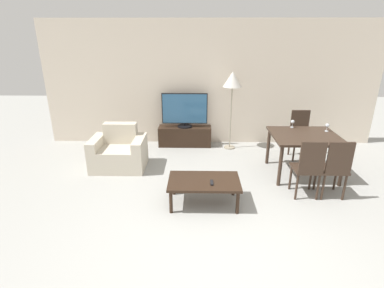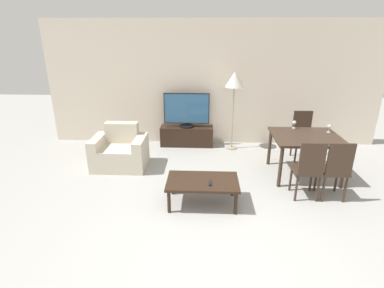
{
  "view_description": "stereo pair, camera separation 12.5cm",
  "coord_description": "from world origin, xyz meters",
  "px_view_note": "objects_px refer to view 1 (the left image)",
  "views": [
    {
      "loc": [
        -0.28,
        -2.87,
        2.44
      ],
      "look_at": [
        -0.38,
        1.87,
        0.65
      ],
      "focal_mm": 28.0,
      "sensor_mm": 36.0,
      "label": 1
    },
    {
      "loc": [
        -0.16,
        -2.86,
        2.44
      ],
      "look_at": [
        -0.38,
        1.87,
        0.65
      ],
      "focal_mm": 28.0,
      "sensor_mm": 36.0,
      "label": 2
    }
  ],
  "objects_px": {
    "floor_lamp": "(232,82)",
    "dining_table": "(305,140)",
    "dining_chair_far": "(300,132)",
    "wine_glass_left": "(293,122)",
    "armchair": "(119,153)",
    "coffee_table": "(204,183)",
    "tv": "(185,110)",
    "tv_stand": "(185,136)",
    "wine_glass_center": "(327,126)",
    "dining_chair_near": "(308,166)",
    "dining_chair_near_right": "(335,166)",
    "remote_primary": "(212,183)"
  },
  "relations": [
    {
      "from": "dining_table",
      "to": "wine_glass_left",
      "type": "bearing_deg",
      "value": 103.85
    },
    {
      "from": "armchair",
      "to": "dining_table",
      "type": "height_order",
      "value": "armchair"
    },
    {
      "from": "tv_stand",
      "to": "wine_glass_left",
      "type": "relative_size",
      "value": 8.02
    },
    {
      "from": "coffee_table",
      "to": "remote_primary",
      "type": "relative_size",
      "value": 7.02
    },
    {
      "from": "dining_chair_near",
      "to": "wine_glass_center",
      "type": "bearing_deg",
      "value": 57.95
    },
    {
      "from": "floor_lamp",
      "to": "dining_table",
      "type": "bearing_deg",
      "value": -47.51
    },
    {
      "from": "armchair",
      "to": "floor_lamp",
      "type": "height_order",
      "value": "floor_lamp"
    },
    {
      "from": "tv",
      "to": "floor_lamp",
      "type": "height_order",
      "value": "floor_lamp"
    },
    {
      "from": "floor_lamp",
      "to": "remote_primary",
      "type": "xyz_separation_m",
      "value": [
        -0.5,
        -2.4,
        -1.06
      ]
    },
    {
      "from": "armchair",
      "to": "dining_chair_near_right",
      "type": "distance_m",
      "value": 3.72
    },
    {
      "from": "dining_chair_far",
      "to": "remote_primary",
      "type": "distance_m",
      "value": 2.71
    },
    {
      "from": "tv",
      "to": "dining_table",
      "type": "bearing_deg",
      "value": -33.15
    },
    {
      "from": "dining_table",
      "to": "floor_lamp",
      "type": "bearing_deg",
      "value": 132.49
    },
    {
      "from": "dining_table",
      "to": "wine_glass_center",
      "type": "height_order",
      "value": "wine_glass_center"
    },
    {
      "from": "dining_chair_near_right",
      "to": "wine_glass_left",
      "type": "height_order",
      "value": "dining_chair_near_right"
    },
    {
      "from": "tv",
      "to": "dining_chair_near_right",
      "type": "relative_size",
      "value": 1.04
    },
    {
      "from": "tv",
      "to": "dining_chair_near",
      "type": "relative_size",
      "value": 1.04
    },
    {
      "from": "dining_chair_far",
      "to": "floor_lamp",
      "type": "distance_m",
      "value": 1.71
    },
    {
      "from": "dining_chair_far",
      "to": "remote_primary",
      "type": "xyz_separation_m",
      "value": [
        -1.87,
        -1.95,
        -0.13
      ]
    },
    {
      "from": "tv_stand",
      "to": "dining_table",
      "type": "height_order",
      "value": "dining_table"
    },
    {
      "from": "wine_glass_left",
      "to": "wine_glass_center",
      "type": "height_order",
      "value": "same"
    },
    {
      "from": "armchair",
      "to": "tv_stand",
      "type": "bearing_deg",
      "value": 45.05
    },
    {
      "from": "armchair",
      "to": "wine_glass_left",
      "type": "relative_size",
      "value": 6.76
    },
    {
      "from": "dining_chair_near",
      "to": "wine_glass_center",
      "type": "height_order",
      "value": "dining_chair_near"
    },
    {
      "from": "dining_chair_near_right",
      "to": "wine_glass_center",
      "type": "distance_m",
      "value": 1.11
    },
    {
      "from": "floor_lamp",
      "to": "wine_glass_left",
      "type": "distance_m",
      "value": 1.49
    },
    {
      "from": "tv",
      "to": "wine_glass_left",
      "type": "relative_size",
      "value": 6.83
    },
    {
      "from": "tv_stand",
      "to": "floor_lamp",
      "type": "bearing_deg",
      "value": -8.2
    },
    {
      "from": "dining_chair_near_right",
      "to": "wine_glass_center",
      "type": "relative_size",
      "value": 6.55
    },
    {
      "from": "dining_table",
      "to": "dining_chair_near",
      "type": "xyz_separation_m",
      "value": [
        -0.2,
        -0.82,
        -0.13
      ]
    },
    {
      "from": "dining_table",
      "to": "dining_chair_far",
      "type": "bearing_deg",
      "value": 76.36
    },
    {
      "from": "dining_table",
      "to": "dining_chair_near",
      "type": "bearing_deg",
      "value": -103.64
    },
    {
      "from": "dining_chair_near_right",
      "to": "tv",
      "type": "bearing_deg",
      "value": 136.59
    },
    {
      "from": "dining_table",
      "to": "dining_chair_far",
      "type": "xyz_separation_m",
      "value": [
        0.2,
        0.82,
        -0.13
      ]
    },
    {
      "from": "wine_glass_left",
      "to": "tv_stand",
      "type": "bearing_deg",
      "value": 154.41
    },
    {
      "from": "armchair",
      "to": "remote_primary",
      "type": "relative_size",
      "value": 6.58
    },
    {
      "from": "tv_stand",
      "to": "wine_glass_center",
      "type": "xyz_separation_m",
      "value": [
        2.61,
        -1.21,
        0.63
      ]
    },
    {
      "from": "tv",
      "to": "remote_primary",
      "type": "distance_m",
      "value": 2.63
    },
    {
      "from": "coffee_table",
      "to": "dining_chair_near",
      "type": "height_order",
      "value": "dining_chair_near"
    },
    {
      "from": "dining_chair_near",
      "to": "wine_glass_left",
      "type": "distance_m",
      "value": 1.3
    },
    {
      "from": "armchair",
      "to": "coffee_table",
      "type": "xyz_separation_m",
      "value": [
        1.58,
        -1.26,
        0.05
      ]
    },
    {
      "from": "tv_stand",
      "to": "tv",
      "type": "height_order",
      "value": "tv"
    },
    {
      "from": "floor_lamp",
      "to": "wine_glass_left",
      "type": "relative_size",
      "value": 11.46
    },
    {
      "from": "armchair",
      "to": "dining_chair_near",
      "type": "xyz_separation_m",
      "value": [
        3.16,
        -1.05,
        0.24
      ]
    },
    {
      "from": "tv",
      "to": "dining_chair_near_right",
      "type": "height_order",
      "value": "tv"
    },
    {
      "from": "dining_chair_near",
      "to": "coffee_table",
      "type": "bearing_deg",
      "value": -172.15
    },
    {
      "from": "dining_table",
      "to": "dining_chair_near",
      "type": "distance_m",
      "value": 0.86
    },
    {
      "from": "dining_chair_far",
      "to": "wine_glass_left",
      "type": "height_order",
      "value": "dining_chair_far"
    },
    {
      "from": "armchair",
      "to": "dining_chair_far",
      "type": "height_order",
      "value": "dining_chair_far"
    },
    {
      "from": "armchair",
      "to": "coffee_table",
      "type": "height_order",
      "value": "armchair"
    }
  ]
}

